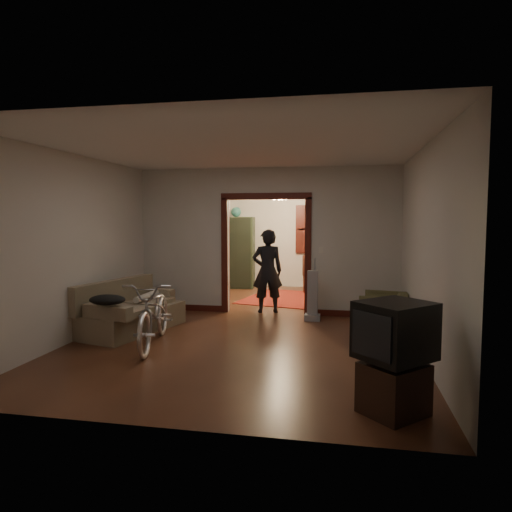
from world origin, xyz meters
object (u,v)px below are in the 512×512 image
(person, at_px, (267,271))
(locker, at_px, (236,252))
(bicycle, at_px, (155,313))
(armchair, at_px, (384,313))
(sofa, at_px, (133,306))
(desk, at_px, (329,277))

(person, distance_m, locker, 3.28)
(bicycle, distance_m, armchair, 3.59)
(sofa, relative_size, person, 1.11)
(person, relative_size, desk, 1.64)
(desk, bearing_deg, person, -127.40)
(armchair, xyz_separation_m, person, (-2.10, 1.26, 0.48))
(bicycle, height_order, armchair, bicycle)
(armchair, height_order, desk, desk)
(sofa, bearing_deg, person, 58.65)
(person, bearing_deg, desk, -128.63)
(armchair, relative_size, desk, 0.73)
(bicycle, bearing_deg, sofa, 121.48)
(bicycle, height_order, locker, locker)
(sofa, distance_m, bicycle, 1.02)
(bicycle, distance_m, locker, 5.64)
(sofa, xyz_separation_m, bicycle, (0.70, -0.74, 0.07))
(sofa, height_order, desk, sofa)
(person, bearing_deg, locker, -83.66)
(bicycle, bearing_deg, locker, 79.46)
(sofa, distance_m, locker, 4.94)
(sofa, relative_size, armchair, 2.49)
(armchair, distance_m, person, 2.50)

